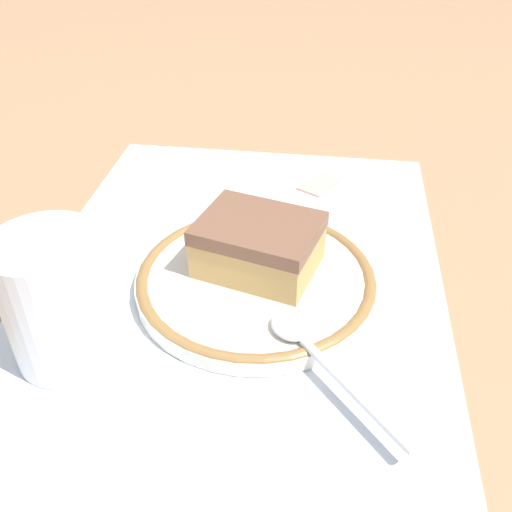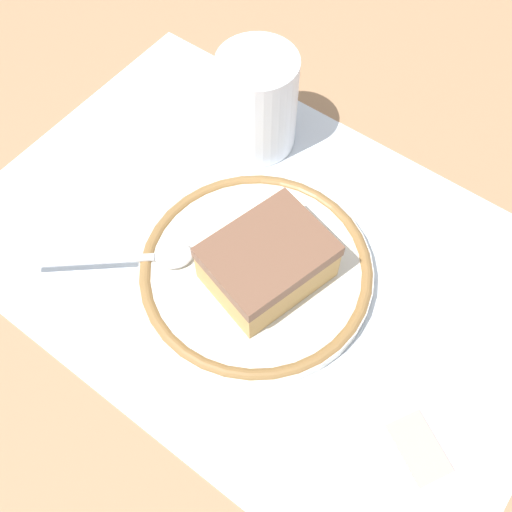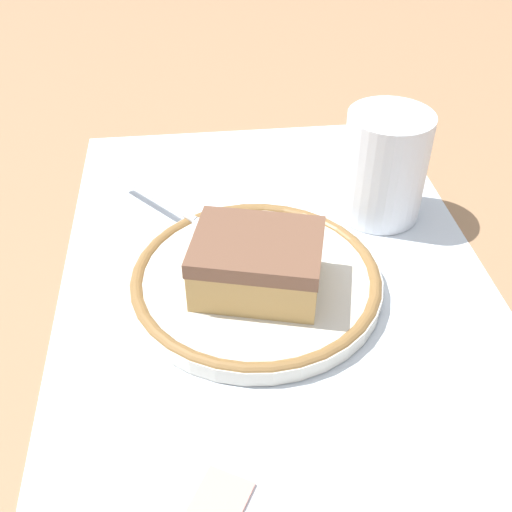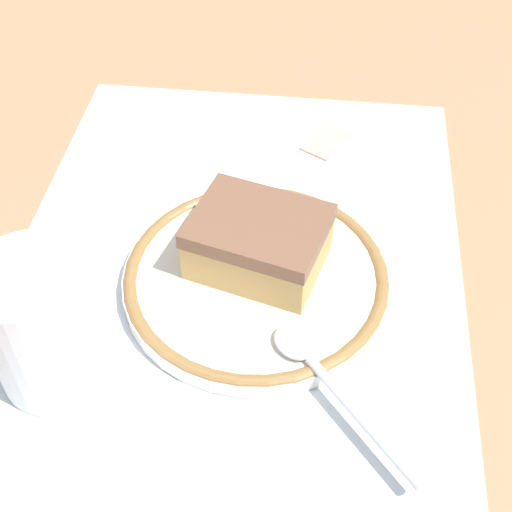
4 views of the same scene
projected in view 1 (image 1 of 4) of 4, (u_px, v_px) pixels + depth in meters
The scene contains 7 objects.
ground_plane at pixel (234, 292), 0.48m from camera, with size 2.40×2.40×0.00m, color #9E7551.
placemat at pixel (234, 291), 0.48m from camera, with size 0.52×0.35×0.00m, color silver.
plate at pixel (256, 280), 0.48m from camera, with size 0.20×0.20×0.02m.
cake_slice at pixel (258, 245), 0.47m from camera, with size 0.10×0.11×0.05m.
spoon at pixel (313, 350), 0.40m from camera, with size 0.12×0.10×0.01m.
cup at pixel (59, 307), 0.40m from camera, with size 0.08×0.08×0.10m.
sugar_packet at pixel (320, 182), 0.62m from camera, with size 0.05×0.03×0.01m, color #E5998C.
Camera 1 is at (-0.36, -0.07, 0.31)m, focal length 39.91 mm.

